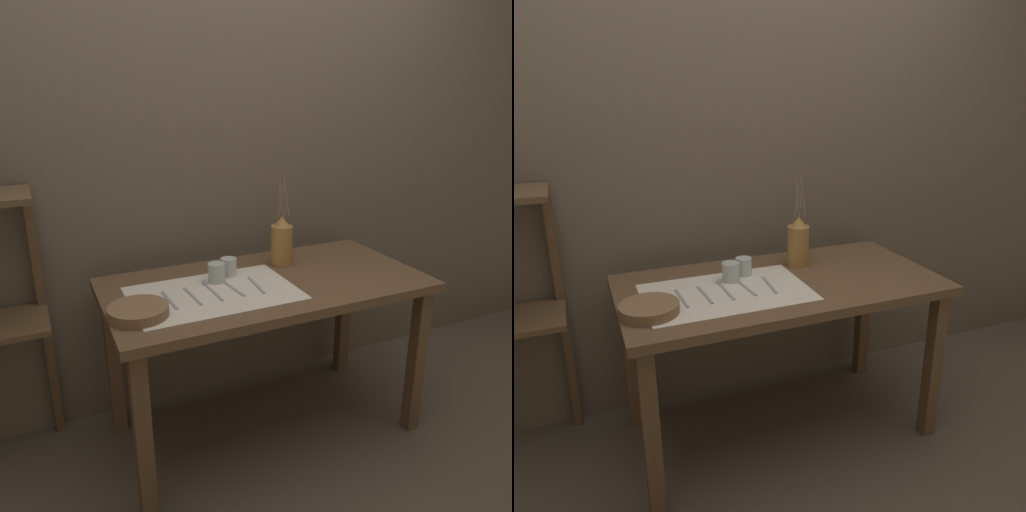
# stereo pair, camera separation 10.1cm
# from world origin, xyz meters

# --- Properties ---
(ground_plane) EXTENTS (12.00, 12.00, 0.00)m
(ground_plane) POSITION_xyz_m (0.00, 0.00, 0.00)
(ground_plane) COLOR brown
(stone_wall_back) EXTENTS (7.00, 0.06, 2.40)m
(stone_wall_back) POSITION_xyz_m (0.00, 0.46, 1.20)
(stone_wall_back) COLOR brown
(stone_wall_back) RESTS_ON ground_plane
(wooden_table) EXTENTS (1.38, 0.71, 0.76)m
(wooden_table) POSITION_xyz_m (0.00, 0.00, 0.66)
(wooden_table) COLOR brown
(wooden_table) RESTS_ON ground_plane
(linen_cloth) EXTENTS (0.67, 0.43, 0.00)m
(linen_cloth) POSITION_xyz_m (-0.25, -0.04, 0.76)
(linen_cloth) COLOR beige
(linen_cloth) RESTS_ON wooden_table
(pitcher_with_flowers) EXTENTS (0.10, 0.10, 0.44)m
(pitcher_with_flowers) POSITION_xyz_m (0.16, 0.16, 0.87)
(pitcher_with_flowers) COLOR olive
(pitcher_with_flowers) RESTS_ON wooden_table
(wooden_bowl) EXTENTS (0.22, 0.22, 0.04)m
(wooden_bowl) POSITION_xyz_m (-0.58, -0.12, 0.78)
(wooden_bowl) COLOR brown
(wooden_bowl) RESTS_ON wooden_table
(glass_tumbler_near) EXTENTS (0.07, 0.07, 0.08)m
(glass_tumbler_near) POSITION_xyz_m (-0.20, 0.07, 0.80)
(glass_tumbler_near) COLOR #B7C1BC
(glass_tumbler_near) RESTS_ON wooden_table
(glass_tumbler_far) EXTENTS (0.07, 0.07, 0.08)m
(glass_tumbler_far) POSITION_xyz_m (-0.12, 0.12, 0.80)
(glass_tumbler_far) COLOR #B7C1BC
(glass_tumbler_far) RESTS_ON wooden_table
(knife_center) EXTENTS (0.02, 0.19, 0.00)m
(knife_center) POSITION_xyz_m (-0.44, -0.04, 0.76)
(knife_center) COLOR #939399
(knife_center) RESTS_ON wooden_table
(fork_inner) EXTENTS (0.02, 0.19, 0.00)m
(fork_inner) POSITION_xyz_m (-0.34, -0.04, 0.76)
(fork_inner) COLOR #939399
(fork_inner) RESTS_ON wooden_table
(spoon_outer) EXTENTS (0.02, 0.20, 0.02)m
(spoon_outer) POSITION_xyz_m (-0.25, 0.03, 0.76)
(spoon_outer) COLOR #939399
(spoon_outer) RESTS_ON wooden_table
(spoon_inner) EXTENTS (0.04, 0.20, 0.02)m
(spoon_inner) POSITION_xyz_m (-0.17, 0.03, 0.76)
(spoon_inner) COLOR #939399
(spoon_inner) RESTS_ON wooden_table
(fork_outer) EXTENTS (0.03, 0.19, 0.00)m
(fork_outer) POSITION_xyz_m (-0.06, -0.04, 0.76)
(fork_outer) COLOR #939399
(fork_outer) RESTS_ON wooden_table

